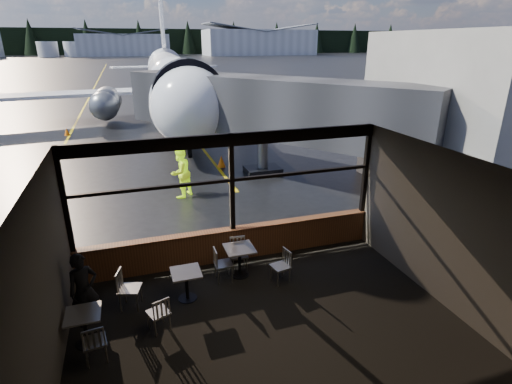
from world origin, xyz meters
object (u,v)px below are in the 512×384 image
cafe_table_near (240,262)px  ground_crew (180,173)px  airliner (171,48)px  chair_mid_s (158,313)px  passenger (84,290)px  cafe_table_left (86,329)px  chair_near_e (280,267)px  cone_wing (67,132)px  cafe_table_mid (187,285)px  chair_left_s (95,342)px  chair_near_n (239,255)px  chair_near_w (223,264)px  cone_nose (221,161)px  chair_mid_w (130,289)px  jet_bridge (283,125)px

cafe_table_near → ground_crew: bearing=95.8°
airliner → chair_mid_s: (-3.49, -24.60, -4.81)m
passenger → cafe_table_left: bearing=-112.1°
ground_crew → chair_mid_s: bearing=36.4°
cafe_table_left → chair_near_e: size_ratio=0.84×
chair_mid_s → cone_wing: bearing=80.0°
cafe_table_left → cafe_table_mid: bearing=22.3°
passenger → chair_near_e: bearing=-20.8°
chair_left_s → chair_near_n: bearing=26.3°
chair_near_w → chair_near_n: size_ratio=0.99×
cafe_table_near → ground_crew: size_ratio=0.41×
chair_left_s → cone_nose: chair_left_s is taller
chair_near_n → chair_near_w: bearing=38.5°
chair_near_n → passenger: 3.76m
chair_mid_s → chair_left_s: (-1.19, -0.51, 0.01)m
chair_near_e → chair_near_n: 1.17m
chair_mid_s → passenger: size_ratio=0.51×
chair_mid_w → cone_wing: 20.08m
chair_mid_w → chair_near_e: bearing=105.0°
jet_bridge → chair_mid_w: jet_bridge is taller
cafe_table_left → cone_wing: size_ratio=1.53×
cafe_table_left → passenger: size_ratio=0.44×
chair_near_e → chair_near_n: size_ratio=0.95×
cafe_table_near → cone_nose: size_ratio=1.42×
cafe_table_near → cafe_table_left: 3.83m
cafe_table_mid → chair_left_s: 2.37m
cafe_table_left → passenger: (-0.01, 0.66, 0.46)m
airliner → cafe_table_mid: 24.36m
cafe_table_mid → cone_wing: cafe_table_mid is taller
cafe_table_near → cafe_table_left: size_ratio=1.09×
chair_near_w → chair_mid_s: bearing=-50.4°
chair_near_w → chair_left_s: 3.47m
airliner → cafe_table_mid: (-2.78, -23.71, -4.87)m
cafe_table_mid → cone_nose: 10.52m
chair_near_n → cone_wing: chair_near_n is taller
chair_mid_s → ground_crew: 7.73m
airliner → chair_mid_s: bearing=-94.3°
chair_near_e → passenger: bearing=81.4°
chair_mid_w → cone_nose: chair_mid_w is taller
cafe_table_mid → chair_mid_s: (-0.72, -0.89, 0.06)m
cafe_table_left → chair_mid_s: chair_mid_s is taller
chair_left_s → cone_wing: 21.45m
cafe_table_near → chair_mid_w: bearing=-169.0°
airliner → chair_mid_w: (-4.02, -23.64, -4.75)m
jet_bridge → chair_near_e: size_ratio=13.21×
chair_mid_s → jet_bridge: bearing=32.8°
cafe_table_near → cone_nose: cafe_table_near is taller
passenger → cone_wing: passenger is taller
jet_bridge → passenger: bearing=-135.3°
cafe_table_near → chair_left_s: chair_left_s is taller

